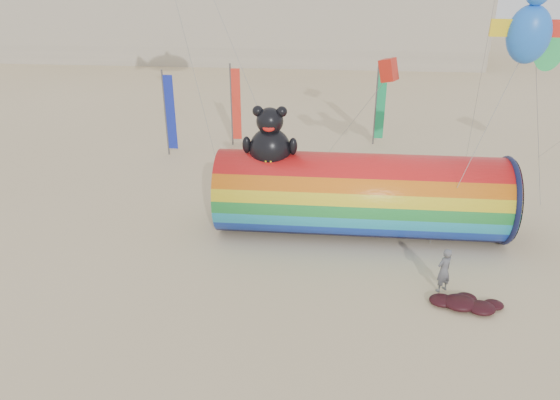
{
  "coord_description": "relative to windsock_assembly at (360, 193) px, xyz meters",
  "views": [
    {
      "loc": [
        2.31,
        -18.35,
        11.8
      ],
      "look_at": [
        0.5,
        1.5,
        2.4
      ],
      "focal_mm": 35.0,
      "sensor_mm": 36.0,
      "label": 1
    }
  ],
  "objects": [
    {
      "name": "festival_banners",
      "position": [
        -5.57,
        10.74,
        0.71
      ],
      "size": [
        13.3,
        3.21,
        5.2
      ],
      "color": "#59595E",
      "rests_on": "ground"
    },
    {
      "name": "windsock_assembly",
      "position": [
        0.0,
        0.0,
        0.0
      ],
      "size": [
        12.58,
        3.83,
        5.8
      ],
      "color": "red",
      "rests_on": "ground"
    },
    {
      "name": "kite_handler",
      "position": [
        2.95,
        -4.37,
        -1.03
      ],
      "size": [
        0.78,
        0.73,
        1.79
      ],
      "primitive_type": "imported",
      "rotation": [
        0.0,
        0.0,
        3.77
      ],
      "color": "#56585E",
      "rests_on": "ground"
    },
    {
      "name": "fabric_bundle",
      "position": [
        3.61,
        -5.36,
        -1.75
      ],
      "size": [
        2.62,
        1.35,
        0.41
      ],
      "color": "#3F0B12",
      "rests_on": "ground"
    },
    {
      "name": "ground",
      "position": [
        -3.84,
        -3.56,
        -1.92
      ],
      "size": [
        160.0,
        160.0,
        0.0
      ],
      "primitive_type": "plane",
      "color": "#CCB58C",
      "rests_on": "ground"
    }
  ]
}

